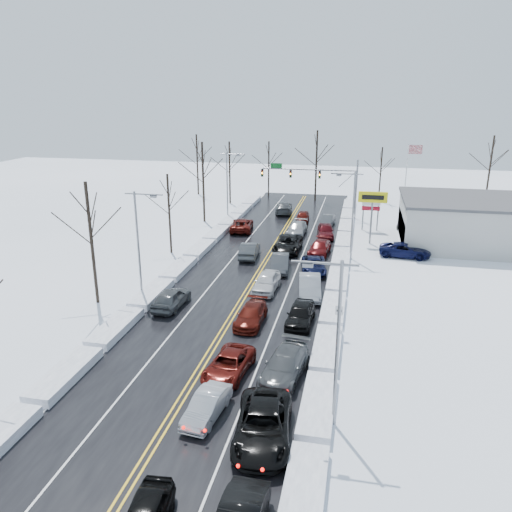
% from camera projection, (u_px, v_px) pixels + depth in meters
% --- Properties ---
extents(ground, '(160.00, 160.00, 0.00)m').
position_uv_depth(ground, '(250.00, 287.00, 44.42)').
color(ground, white).
rests_on(ground, ground).
extents(road_surface, '(14.00, 84.00, 0.01)m').
position_uv_depth(road_surface, '(255.00, 279.00, 46.28)').
color(road_surface, black).
rests_on(road_surface, ground).
extents(snow_bank_left, '(1.77, 72.00, 0.59)m').
position_uv_depth(snow_bank_left, '(177.00, 273.00, 47.79)').
color(snow_bank_left, white).
rests_on(snow_bank_left, ground).
extents(snow_bank_right, '(1.77, 72.00, 0.59)m').
position_uv_depth(snow_bank_right, '(337.00, 285.00, 44.78)').
color(snow_bank_right, white).
rests_on(snow_bank_right, ground).
extents(traffic_signal_mast, '(13.28, 0.39, 8.00)m').
position_uv_depth(traffic_signal_mast, '(319.00, 177.00, 68.07)').
color(traffic_signal_mast, slate).
rests_on(traffic_signal_mast, ground).
extents(tires_plus_sign, '(3.20, 0.34, 6.00)m').
position_uv_depth(tires_plus_sign, '(373.00, 201.00, 55.67)').
color(tires_plus_sign, slate).
rests_on(tires_plus_sign, ground).
extents(used_vehicles_sign, '(2.20, 0.22, 4.65)m').
position_uv_depth(used_vehicles_sign, '(371.00, 204.00, 61.78)').
color(used_vehicles_sign, slate).
rests_on(used_vehicles_sign, ground).
extents(speed_limit_sign, '(0.55, 0.09, 2.35)m').
position_uv_depth(speed_limit_sign, '(339.00, 315.00, 34.86)').
color(speed_limit_sign, slate).
rests_on(speed_limit_sign, ground).
extents(flagpole, '(1.87, 1.20, 10.00)m').
position_uv_depth(flagpole, '(407.00, 175.00, 67.48)').
color(flagpole, silver).
rests_on(flagpole, ground).
extents(dealership_building, '(20.40, 12.40, 5.30)m').
position_uv_depth(dealership_building, '(495.00, 223.00, 55.60)').
color(dealership_building, '#ADADA8').
rests_on(dealership_building, ground).
extents(streetlight_se, '(3.20, 0.25, 9.00)m').
position_uv_depth(streetlight_se, '(334.00, 331.00, 24.40)').
color(streetlight_se, slate).
rests_on(streetlight_se, ground).
extents(streetlight_ne, '(3.20, 0.25, 9.00)m').
position_uv_depth(streetlight_ne, '(351.00, 209.00, 50.44)').
color(streetlight_ne, slate).
rests_on(streetlight_ne, ground).
extents(streetlight_sw, '(3.20, 0.25, 9.00)m').
position_uv_depth(streetlight_sw, '(140.00, 236.00, 40.70)').
color(streetlight_sw, slate).
rests_on(streetlight_sw, ground).
extents(streetlight_nw, '(3.20, 0.25, 9.00)m').
position_uv_depth(streetlight_nw, '(229.00, 180.00, 66.73)').
color(streetlight_nw, slate).
rests_on(streetlight_nw, ground).
extents(tree_left_b, '(4.00, 4.00, 10.00)m').
position_uv_depth(tree_left_b, '(89.00, 220.00, 38.95)').
color(tree_left_b, '#2D231C').
rests_on(tree_left_b, ground).
extents(tree_left_c, '(3.40, 3.40, 8.50)m').
position_uv_depth(tree_left_c, '(168.00, 199.00, 52.09)').
color(tree_left_c, '#2D231C').
rests_on(tree_left_c, ground).
extents(tree_left_d, '(4.20, 4.20, 10.50)m').
position_uv_depth(tree_left_d, '(203.00, 167.00, 64.81)').
color(tree_left_d, '#2D231C').
rests_on(tree_left_d, ground).
extents(tree_left_e, '(3.80, 3.80, 9.50)m').
position_uv_depth(tree_left_e, '(230.00, 161.00, 76.11)').
color(tree_left_e, '#2D231C').
rests_on(tree_left_e, ground).
extents(tree_far_a, '(4.00, 4.00, 10.00)m').
position_uv_depth(tree_far_a, '(197.00, 153.00, 83.00)').
color(tree_far_a, '#2D231C').
rests_on(tree_far_a, ground).
extents(tree_far_b, '(3.60, 3.60, 9.00)m').
position_uv_depth(tree_far_b, '(269.00, 158.00, 81.78)').
color(tree_far_b, '#2D231C').
rests_on(tree_far_b, ground).
extents(tree_far_c, '(4.40, 4.40, 11.00)m').
position_uv_depth(tree_far_c, '(317.00, 152.00, 77.91)').
color(tree_far_c, '#2D231C').
rests_on(tree_far_c, ground).
extents(tree_far_d, '(3.40, 3.40, 8.50)m').
position_uv_depth(tree_far_d, '(381.00, 164.00, 77.87)').
color(tree_far_d, '#2D231C').
rests_on(tree_far_d, ground).
extents(tree_far_e, '(4.20, 4.20, 10.50)m').
position_uv_depth(tree_far_e, '(491.00, 157.00, 74.74)').
color(tree_far_e, '#2D231C').
rests_on(tree_far_e, ground).
extents(queued_car_1, '(1.87, 4.16, 1.33)m').
position_uv_depth(queued_car_1, '(207.00, 416.00, 26.59)').
color(queued_car_1, '#A7AAAF').
rests_on(queued_car_1, ground).
extents(queued_car_2, '(2.73, 5.03, 1.34)m').
position_uv_depth(queued_car_2, '(229.00, 374.00, 30.58)').
color(queued_car_2, '#4F0F0A').
rests_on(queued_car_2, ground).
extents(queued_car_3, '(1.99, 4.72, 1.36)m').
position_uv_depth(queued_car_3, '(251.00, 323.00, 37.36)').
color(queued_car_3, '#460F09').
rests_on(queued_car_3, ground).
extents(queued_car_4, '(2.09, 4.82, 1.62)m').
position_uv_depth(queued_car_4, '(266.00, 291.00, 43.58)').
color(queued_car_4, silver).
rests_on(queued_car_4, ground).
extents(queued_car_5, '(2.18, 4.87, 1.55)m').
position_uv_depth(queued_car_5, '(280.00, 270.00, 48.52)').
color(queued_car_5, '#3C3E41').
rests_on(queued_car_5, ground).
extents(queued_car_6, '(2.75, 5.92, 1.64)m').
position_uv_depth(queued_car_6, '(288.00, 251.00, 54.55)').
color(queued_car_6, black).
rests_on(queued_car_6, ground).
extents(queued_car_7, '(2.26, 5.23, 1.50)m').
position_uv_depth(queued_car_7, '(297.00, 235.00, 60.81)').
color(queued_car_7, gray).
rests_on(queued_car_7, ground).
extents(queued_car_8, '(1.82, 4.16, 1.40)m').
position_uv_depth(queued_car_8, '(303.00, 222.00, 66.95)').
color(queued_car_8, '#490E09').
rests_on(queued_car_8, ground).
extents(queued_car_10, '(3.36, 6.16, 1.64)m').
position_uv_depth(queued_car_10, '(263.00, 439.00, 24.87)').
color(queued_car_10, black).
rests_on(queued_car_10, ground).
extents(queued_car_11, '(2.89, 5.64, 1.57)m').
position_uv_depth(queued_car_11, '(284.00, 376.00, 30.35)').
color(queued_car_11, '#404345').
rests_on(queued_car_11, ground).
extents(queued_car_12, '(2.03, 4.71, 1.59)m').
position_uv_depth(queued_car_12, '(300.00, 324.00, 37.26)').
color(queued_car_12, black).
rests_on(queued_car_12, ground).
extents(queued_car_13, '(2.44, 5.33, 1.69)m').
position_uv_depth(queued_car_13, '(309.00, 296.00, 42.49)').
color(queued_car_13, '#96989D').
rests_on(queued_car_13, ground).
extents(queued_car_14, '(2.92, 5.19, 1.37)m').
position_uv_depth(queued_car_14, '(313.00, 272.00, 48.08)').
color(queued_car_14, black).
rests_on(queued_car_14, ground).
extents(queued_car_15, '(2.44, 5.05, 1.42)m').
position_uv_depth(queued_car_15, '(319.00, 254.00, 53.44)').
color(queued_car_15, '#4F0A0B').
rests_on(queued_car_15, ground).
extents(queued_car_16, '(2.41, 4.90, 1.61)m').
position_uv_depth(queued_car_16, '(325.00, 237.00, 59.79)').
color(queued_car_16, '#43090D').
rests_on(queued_car_16, ground).
extents(queued_car_17, '(1.87, 4.33, 1.39)m').
position_uv_depth(queued_car_17, '(327.00, 226.00, 64.96)').
color(queued_car_17, '#45484B').
rests_on(queued_car_17, ground).
extents(oncoming_car_0, '(2.02, 4.93, 1.59)m').
position_uv_depth(oncoming_car_0, '(249.00, 257.00, 52.47)').
color(oncoming_car_0, '#3D4042').
rests_on(oncoming_car_0, ground).
extents(oncoming_car_1, '(3.29, 5.87, 1.55)m').
position_uv_depth(oncoming_car_1, '(242.00, 231.00, 62.55)').
color(oncoming_car_1, '#500F0A').
rests_on(oncoming_car_1, ground).
extents(oncoming_car_2, '(3.06, 6.01, 1.67)m').
position_uv_depth(oncoming_car_2, '(284.00, 213.00, 71.88)').
color(oncoming_car_2, '#44474A').
rests_on(oncoming_car_2, ground).
extents(oncoming_car_3, '(2.11, 4.79, 1.60)m').
position_uv_depth(oncoming_car_3, '(172.00, 307.00, 40.21)').
color(oncoming_car_3, '#46494B').
rests_on(oncoming_car_3, ground).
extents(parked_car_0, '(5.52, 3.00, 1.47)m').
position_uv_depth(parked_car_0, '(404.00, 257.00, 52.58)').
color(parked_car_0, black).
rests_on(parked_car_0, ground).
extents(parked_car_1, '(2.92, 6.08, 1.71)m').
position_uv_depth(parked_car_1, '(427.00, 244.00, 57.15)').
color(parked_car_1, '#3C3F41').
rests_on(parked_car_1, ground).
extents(parked_car_2, '(2.55, 5.03, 1.64)m').
position_uv_depth(parked_car_2, '(407.00, 234.00, 61.26)').
color(parked_car_2, black).
rests_on(parked_car_2, ground).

